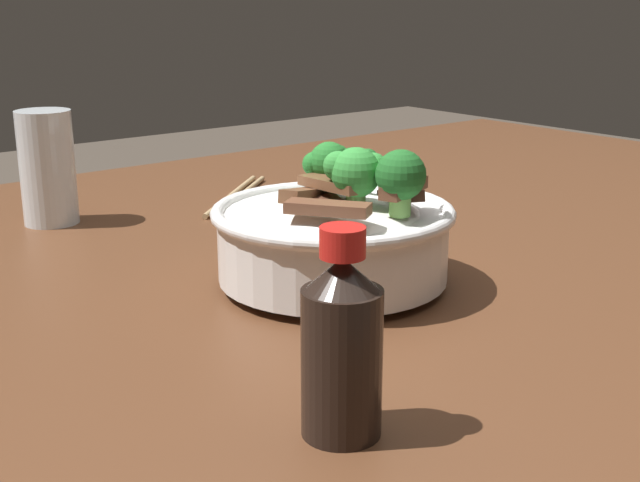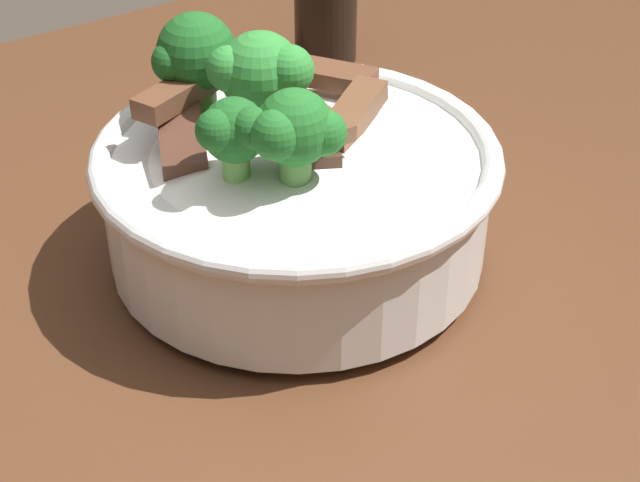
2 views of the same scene
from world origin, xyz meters
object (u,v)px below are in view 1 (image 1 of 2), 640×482
rice_bowl (335,230)px  chopsticks_pair (236,196)px  soy_sauce_bottle (342,345)px  drinking_glass (48,173)px

rice_bowl → chopsticks_pair: rice_bowl is taller
rice_bowl → chopsticks_pair: size_ratio=1.21×
soy_sauce_bottle → chopsticks_pair: bearing=62.4°
rice_bowl → drinking_glass: 0.39m
drinking_glass → soy_sauce_bottle: same height
rice_bowl → soy_sauce_bottle: size_ratio=1.69×
soy_sauce_bottle → drinking_glass: bearing=84.6°
chopsticks_pair → soy_sauce_bottle: soy_sauce_bottle is taller
chopsticks_pair → soy_sauce_bottle: bearing=-117.6°
chopsticks_pair → drinking_glass: bearing=172.1°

